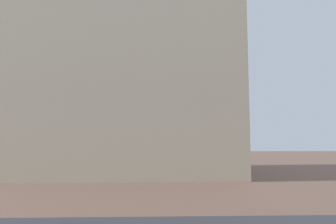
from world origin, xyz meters
TOP-DOWN VIEW (x-y plane):
  - landmark_building at (-3.57, 27.77)m, footprint 23.37×12.18m

SIDE VIEW (x-z plane):
  - landmark_building at x=-3.57m, z-range -7.30..28.94m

